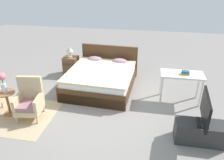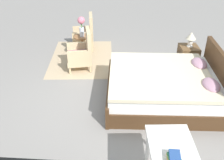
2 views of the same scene
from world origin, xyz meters
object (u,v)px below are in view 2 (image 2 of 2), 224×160
at_px(armchair_by_window_left, 85,35).
at_px(side_table, 83,45).
at_px(armchair_by_window_right, 81,53).
at_px(bed, 165,86).
at_px(book_stack, 175,158).
at_px(nightstand, 187,58).
at_px(flower_vase, 81,24).
at_px(table_lamp, 191,37).

distance_m(armchair_by_window_left, side_table, 0.56).
bearing_deg(side_table, armchair_by_window_right, 1.87).
bearing_deg(armchair_by_window_left, bed, 34.68).
bearing_deg(armchair_by_window_right, book_stack, 20.15).
height_order(nightstand, book_stack, book_stack).
xyz_separation_m(armchair_by_window_right, book_stack, (3.48, 1.28, 0.42)).
xyz_separation_m(armchair_by_window_right, flower_vase, (-0.54, -0.02, 0.48)).
bearing_deg(armchair_by_window_right, flower_vase, -178.13).
height_order(table_lamp, book_stack, table_lamp).
bearing_deg(book_stack, armchair_by_window_right, -159.85).
height_order(armchair_by_window_right, side_table, armchair_by_window_right).
distance_m(side_table, flower_vase, 0.51).
bearing_deg(flower_vase, table_lamp, 74.54).
relative_size(armchair_by_window_left, table_lamp, 2.79).
relative_size(flower_vase, book_stack, 2.35).
xyz_separation_m(side_table, nightstand, (0.66, 2.40, -0.07)).
bearing_deg(armchair_by_window_left, armchair_by_window_right, -0.02).
bearing_deg(book_stack, side_table, -162.16).
relative_size(bed, flower_vase, 4.48).
bearing_deg(side_table, nightstand, 74.54).
xyz_separation_m(bed, nightstand, (-1.17, 0.73, -0.01)).
xyz_separation_m(bed, armchair_by_window_right, (-1.29, -1.66, 0.08)).
height_order(armchair_by_window_right, nightstand, armchair_by_window_right).
bearing_deg(nightstand, armchair_by_window_right, -92.90).
distance_m(armchair_by_window_right, flower_vase, 0.73).
relative_size(bed, armchair_by_window_left, 2.32).
bearing_deg(side_table, book_stack, 17.84).
xyz_separation_m(table_lamp, book_stack, (3.35, -1.11, 0.01)).
distance_m(bed, book_stack, 2.27).
bearing_deg(armchair_by_window_left, flower_vase, -1.87).
xyz_separation_m(armchair_by_window_left, armchair_by_window_right, (1.10, -0.00, 0.00)).
relative_size(armchair_by_window_left, armchair_by_window_right, 1.00).
height_order(armchair_by_window_left, book_stack, armchair_by_window_left).
bearing_deg(armchair_by_window_right, side_table, -178.13).
xyz_separation_m(bed, side_table, (-1.84, -1.67, 0.06)).
xyz_separation_m(armchair_by_window_right, side_table, (-0.54, -0.02, -0.02)).
bearing_deg(flower_vase, side_table, -90.00).
bearing_deg(bed, armchair_by_window_right, -127.99).
distance_m(nightstand, book_stack, 3.57).
relative_size(side_table, book_stack, 2.83).
bearing_deg(bed, table_lamp, 148.22).
distance_m(armchair_by_window_left, book_stack, 4.77).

